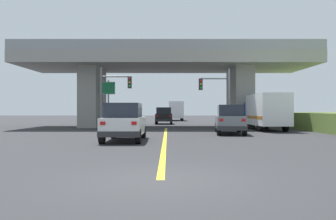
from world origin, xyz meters
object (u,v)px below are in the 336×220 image
(traffic_signal_nearside, at_px, (220,92))
(highway_sign, at_px, (110,94))
(suv_crossing, at_px, (231,119))
(semi_truck_distant, at_px, (177,111))
(traffic_signal_farside, at_px, (113,91))
(box_truck, at_px, (266,111))
(suv_lead, at_px, (126,122))
(sedan_oncoming, at_px, (165,116))

(traffic_signal_nearside, height_order, highway_sign, traffic_signal_nearside)
(suv_crossing, distance_m, semi_truck_distant, 32.26)
(traffic_signal_farside, bearing_deg, box_truck, 3.40)
(suv_lead, xyz_separation_m, traffic_signal_farside, (-2.26, 9.55, 2.21))
(traffic_signal_farside, bearing_deg, suv_crossing, -24.09)
(suv_crossing, bearing_deg, traffic_signal_farside, 162.06)
(suv_crossing, relative_size, semi_truck_distant, 0.68)
(highway_sign, bearing_deg, sedan_oncoming, 62.23)
(traffic_signal_nearside, height_order, semi_truck_distant, traffic_signal_nearside)
(suv_lead, bearing_deg, sedan_oncoming, 85.51)
(box_truck, height_order, traffic_signal_farside, traffic_signal_farside)
(suv_lead, relative_size, semi_truck_distant, 0.64)
(box_truck, distance_m, semi_truck_distant, 28.20)
(box_truck, height_order, traffic_signal_nearside, traffic_signal_nearside)
(suv_crossing, height_order, traffic_signal_farside, traffic_signal_farside)
(suv_lead, distance_m, traffic_signal_farside, 10.06)
(traffic_signal_nearside, bearing_deg, box_truck, 0.15)
(box_truck, height_order, sedan_oncoming, box_truck)
(traffic_signal_farside, bearing_deg, traffic_signal_nearside, 4.83)
(traffic_signal_farside, height_order, highway_sign, traffic_signal_farside)
(traffic_signal_farside, xyz_separation_m, highway_sign, (-1.00, 4.14, 0.01))
(suv_crossing, xyz_separation_m, semi_truck_distant, (-3.04, 32.11, 0.61))
(box_truck, distance_m, highway_sign, 14.26)
(suv_crossing, distance_m, highway_sign, 13.04)
(semi_truck_distant, bearing_deg, sedan_oncoming, -97.20)
(semi_truck_distant, bearing_deg, highway_sign, -106.07)
(box_truck, bearing_deg, suv_lead, -135.50)
(suv_crossing, relative_size, traffic_signal_farside, 0.96)
(suv_lead, height_order, traffic_signal_farside, traffic_signal_farside)
(box_truck, distance_m, traffic_signal_nearside, 4.22)
(suv_lead, bearing_deg, suv_crossing, 39.76)
(sedan_oncoming, relative_size, traffic_signal_nearside, 0.91)
(sedan_oncoming, bearing_deg, box_truck, -56.50)
(suv_crossing, relative_size, sedan_oncoming, 1.06)
(sedan_oncoming, xyz_separation_m, traffic_signal_farside, (-4.10, -13.83, 2.21))
(sedan_oncoming, distance_m, traffic_signal_nearside, 14.09)
(suv_crossing, relative_size, box_truck, 0.66)
(highway_sign, bearing_deg, traffic_signal_farside, -76.36)
(suv_lead, height_order, box_truck, box_truck)
(box_truck, relative_size, traffic_signal_farside, 1.44)
(box_truck, relative_size, highway_sign, 1.66)
(suv_lead, relative_size, sedan_oncoming, 1.00)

